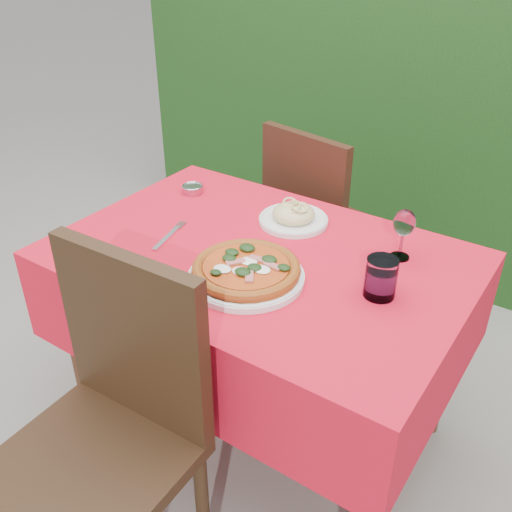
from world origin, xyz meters
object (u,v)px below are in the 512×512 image
Objects in this scene: pasta_plate at (293,216)px; water_glass at (381,280)px; chair_near at (111,418)px; steel_ramekin at (192,189)px; chair_far at (318,219)px; wine_glass at (404,225)px; fork at (166,238)px; pizza_plate at (246,271)px.

pasta_plate is 0.48m from water_glass.
chair_near reaches higher than steel_ramekin.
pasta_plate is (0.01, 0.85, 0.21)m from chair_near.
chair_far is 0.76m from wine_glass.
water_glass is (0.55, -0.67, 0.27)m from chair_far.
water_glass is at bearing -29.48° from pasta_plate.
fork is 3.03× the size of steel_ramekin.
steel_ramekin is at bearing 165.04° from water_glass.
wine_glass is 0.74× the size of fork.
chair_near is 0.97m from wine_glass.
fork is (-0.66, -0.31, -0.11)m from wine_glass.
chair_far is 0.88m from pizza_plate.
wine_glass is at bearing 11.34° from fork.
pasta_plate is at bearing 35.67° from fork.
chair_near is at bearing -76.88° from fork.
water_glass reaches higher than fork.
pasta_plate is 1.07× the size of fork.
pasta_plate is (0.14, -0.44, 0.24)m from chair_far.
chair_near is 0.79m from water_glass.
chair_far is 3.98× the size of pasta_plate.
wine_glass is 0.74m from fork.
chair_far reaches higher than pizza_plate.
chair_far reaches higher than wine_glass.
chair_near is 2.62× the size of pizza_plate.
pizza_plate is 0.35m from fork.
wine_glass is (0.39, 0.84, 0.30)m from chair_near.
wine_glass reaches higher than pizza_plate.
pasta_plate reaches higher than steel_ramekin.
steel_ramekin is at bearing 114.79° from chair_near.
chair_far is at bearing 129.20° from water_glass.
chair_near is at bearing -124.48° from water_glass.
steel_ramekin is (-0.30, -0.45, 0.23)m from chair_far.
pizza_plate is at bearing -130.97° from wine_glass.
water_glass is at bearing -6.31° from fork.
steel_ramekin is at bearing 179.54° from wine_glass.
pasta_plate reaches higher than pizza_plate.
wine_glass is at bearing 97.71° from water_glass.
wine_glass is (0.52, -0.45, 0.33)m from chair_far.
chair_near reaches higher than fork.
steel_ramekin is at bearing 67.18° from chair_far.
pizza_plate reaches higher than steel_ramekin.
chair_near is 4.22× the size of pasta_plate.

